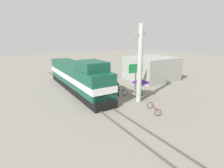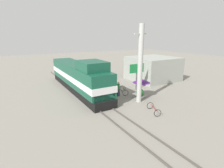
# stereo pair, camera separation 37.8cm
# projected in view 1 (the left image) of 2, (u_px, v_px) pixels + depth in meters

# --- Properties ---
(ground_plane) EXTENTS (120.00, 120.00, 0.00)m
(ground_plane) POSITION_uv_depth(u_px,v_px,m) (94.00, 102.00, 19.86)
(ground_plane) COLOR gray
(rail_near) EXTENTS (0.08, 39.28, 0.15)m
(rail_near) POSITION_uv_depth(u_px,v_px,m) (88.00, 102.00, 19.48)
(rail_near) COLOR #4C4742
(rail_near) RESTS_ON ground_plane
(rail_far) EXTENTS (0.08, 39.28, 0.15)m
(rail_far) POSITION_uv_depth(u_px,v_px,m) (99.00, 100.00, 20.20)
(rail_far) COLOR #4C4742
(rail_far) RESTS_ON ground_plane
(locomotive) EXTENTS (2.84, 16.34, 4.57)m
(locomotive) POSITION_uv_depth(u_px,v_px,m) (78.00, 77.00, 23.19)
(locomotive) COLOR black
(locomotive) RESTS_ON ground_plane
(utility_pole) EXTENTS (1.80, 0.55, 8.44)m
(utility_pole) POSITION_uv_depth(u_px,v_px,m) (140.00, 64.00, 18.81)
(utility_pole) COLOR #B2B2AD
(utility_pole) RESTS_ON ground_plane
(vendor_umbrella) EXTENTS (2.08, 2.08, 2.30)m
(vendor_umbrella) POSITION_uv_depth(u_px,v_px,m) (141.00, 81.00, 20.83)
(vendor_umbrella) COLOR #4C4C4C
(vendor_umbrella) RESTS_ON ground_plane
(billboard_sign) EXTENTS (2.34, 0.12, 3.61)m
(billboard_sign) POSITION_uv_depth(u_px,v_px,m) (136.00, 70.00, 23.59)
(billboard_sign) COLOR #595959
(billboard_sign) RESTS_ON ground_plane
(shrub_cluster) EXTENTS (0.96, 0.96, 0.96)m
(shrub_cluster) POSITION_uv_depth(u_px,v_px,m) (139.00, 92.00, 21.59)
(shrub_cluster) COLOR #236028
(shrub_cluster) RESTS_ON ground_plane
(person_bystander) EXTENTS (0.34, 0.34, 1.79)m
(person_bystander) POSITION_uv_depth(u_px,v_px,m) (118.00, 88.00, 21.50)
(person_bystander) COLOR #2D3347
(person_bystander) RESTS_ON ground_plane
(bicycle) EXTENTS (1.47, 2.07, 0.76)m
(bicycle) POSITION_uv_depth(u_px,v_px,m) (123.00, 90.00, 22.62)
(bicycle) COLOR black
(bicycle) RESTS_ON ground_plane
(bicycle_spare) EXTENTS (1.30, 1.98, 0.70)m
(bicycle_spare) POSITION_uv_depth(u_px,v_px,m) (154.00, 109.00, 17.01)
(bicycle_spare) COLOR black
(bicycle_spare) RESTS_ON ground_plane
(building_block_distant) EXTENTS (7.13, 6.96, 3.82)m
(building_block_distant) POSITION_uv_depth(u_px,v_px,m) (151.00, 68.00, 29.60)
(building_block_distant) COLOR #999E93
(building_block_distant) RESTS_ON ground_plane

